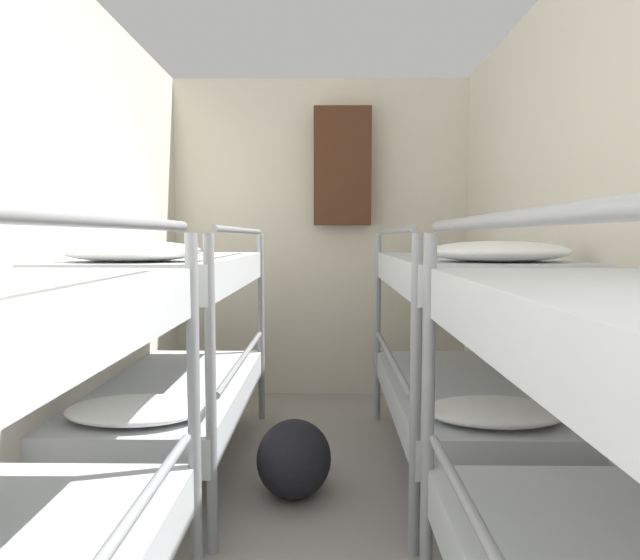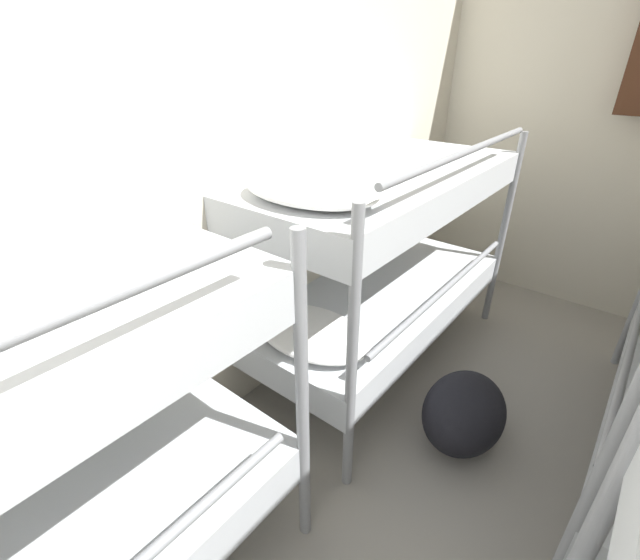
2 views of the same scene
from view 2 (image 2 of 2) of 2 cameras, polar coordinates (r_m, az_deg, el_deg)
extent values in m
cube|color=beige|center=(1.82, -18.46, 12.80)|extent=(0.06, 5.04, 2.51)
cube|color=beige|center=(3.48, 35.14, 16.05)|extent=(2.44, 0.06, 2.51)
cylinder|color=gray|center=(1.48, -2.35, -16.97)|extent=(0.04, 0.04, 1.29)
cylinder|color=gray|center=(1.65, 4.22, -11.53)|extent=(0.04, 0.04, 1.29)
cylinder|color=gray|center=(3.05, 23.16, 5.60)|extent=(0.04, 0.04, 1.29)
cube|color=silver|center=(2.56, 8.14, -2.85)|extent=(0.76, 1.76, 0.17)
ellipsoid|color=white|center=(2.04, -1.10, -6.95)|extent=(0.60, 0.40, 0.09)
cylinder|color=gray|center=(2.31, 16.51, -1.02)|extent=(0.03, 1.49, 0.03)
cube|color=silver|center=(2.28, 9.32, 12.25)|extent=(0.76, 1.76, 0.17)
ellipsoid|color=white|center=(1.74, -1.31, 12.07)|extent=(0.60, 0.40, 0.09)
cylinder|color=gray|center=(2.08, 19.16, 15.93)|extent=(0.03, 1.49, 0.03)
cylinder|color=gray|center=(1.50, 32.80, -22.30)|extent=(0.04, 0.04, 1.29)
cylinder|color=gray|center=(2.20, 36.08, -7.28)|extent=(0.03, 1.49, 0.03)
ellipsoid|color=black|center=(2.23, 18.60, -16.42)|extent=(0.37, 0.46, 0.37)
camera|label=1|loc=(1.24, -116.99, -35.17)|focal=32.00mm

